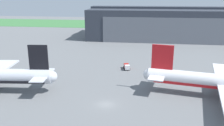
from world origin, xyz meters
TOP-DOWN VIEW (x-y plane):
  - ground_plane at (0.00, 0.00)m, footprint 440.00×440.00m
  - grass_field_strip at (0.00, 159.86)m, footprint 440.00×56.00m
  - maintenance_hangar at (18.02, 98.18)m, footprint 84.74×41.26m
  - stair_truck at (2.87, 29.38)m, footprint 2.77×4.56m

SIDE VIEW (x-z plane):
  - ground_plane at x=0.00m, z-range 0.00..0.00m
  - grass_field_strip at x=0.00m, z-range 0.00..0.08m
  - stair_truck at x=2.87m, z-range 0.08..1.98m
  - maintenance_hangar at x=18.02m, z-range -0.46..18.12m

